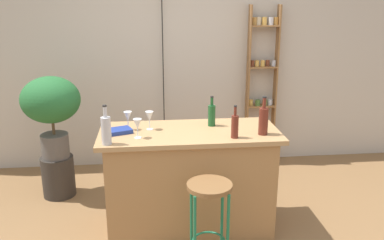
# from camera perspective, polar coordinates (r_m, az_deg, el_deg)

# --- Properties ---
(back_wall) EXTENTS (6.40, 0.10, 2.80)m
(back_wall) POSITION_cam_1_polar(r_m,az_deg,el_deg) (5.11, -2.24, 9.18)
(back_wall) COLOR #BCB2A3
(back_wall) RESTS_ON ground
(kitchen_counter) EXTENTS (1.57, 0.69, 0.95)m
(kitchen_counter) POSITION_cam_1_polar(r_m,az_deg,el_deg) (3.78, -0.36, -8.28)
(kitchen_counter) COLOR #9E7042
(kitchen_counter) RESTS_ON ground
(bar_stool) EXTENTS (0.35, 0.35, 0.72)m
(bar_stool) POSITION_cam_1_polar(r_m,az_deg,el_deg) (3.23, 2.40, -11.75)
(bar_stool) COLOR #196642
(bar_stool) RESTS_ON ground
(spice_shelf) EXTENTS (0.37, 0.13, 1.98)m
(spice_shelf) POSITION_cam_1_polar(r_m,az_deg,el_deg) (5.23, 9.57, 4.69)
(spice_shelf) COLOR olive
(spice_shelf) RESTS_ON ground
(plant_stool) EXTENTS (0.34, 0.34, 0.44)m
(plant_stool) POSITION_cam_1_polar(r_m,az_deg,el_deg) (4.70, -17.96, -7.36)
(plant_stool) COLOR #2D2823
(plant_stool) RESTS_ON ground
(potted_plant) EXTENTS (0.60, 0.54, 0.86)m
(potted_plant) POSITION_cam_1_polar(r_m,az_deg,el_deg) (4.45, -18.87, 1.93)
(potted_plant) COLOR #514C47
(potted_plant) RESTS_ON plant_stool
(bottle_soda_blue) EXTENTS (0.08, 0.08, 0.33)m
(bottle_soda_blue) POSITION_cam_1_polar(r_m,az_deg,el_deg) (3.53, 9.82, -0.03)
(bottle_soda_blue) COLOR #5B2319
(bottle_soda_blue) RESTS_ON kitchen_counter
(bottle_wine_red) EXTENTS (0.08, 0.08, 0.32)m
(bottle_wine_red) POSITION_cam_1_polar(r_m,az_deg,el_deg) (3.32, -11.76, -1.32)
(bottle_wine_red) COLOR #B2B2B7
(bottle_wine_red) RESTS_ON kitchen_counter
(bottle_vinegar) EXTENTS (0.06, 0.06, 0.28)m
(bottle_vinegar) POSITION_cam_1_polar(r_m,az_deg,el_deg) (3.42, 5.93, -0.79)
(bottle_vinegar) COLOR #5B2319
(bottle_vinegar) RESTS_ON kitchen_counter
(bottle_spirits_clear) EXTENTS (0.07, 0.07, 0.27)m
(bottle_spirits_clear) POSITION_cam_1_polar(r_m,az_deg,el_deg) (3.72, 2.73, 0.74)
(bottle_spirits_clear) COLOR #194C23
(bottle_spirits_clear) RESTS_ON kitchen_counter
(wine_glass_left) EXTENTS (0.07, 0.07, 0.16)m
(wine_glass_left) POSITION_cam_1_polar(r_m,az_deg,el_deg) (3.65, -8.85, 0.43)
(wine_glass_left) COLOR silver
(wine_glass_left) RESTS_ON kitchen_counter
(wine_glass_center) EXTENTS (0.07, 0.07, 0.16)m
(wine_glass_center) POSITION_cam_1_polar(r_m,az_deg,el_deg) (3.42, -7.53, -0.61)
(wine_glass_center) COLOR silver
(wine_glass_center) RESTS_ON kitchen_counter
(wine_glass_right) EXTENTS (0.07, 0.07, 0.16)m
(wine_glass_right) POSITION_cam_1_polar(r_m,az_deg,el_deg) (3.63, -5.90, 0.46)
(wine_glass_right) COLOR silver
(wine_glass_right) RESTS_ON kitchen_counter
(cookbook) EXTENTS (0.25, 0.21, 0.03)m
(cookbook) POSITION_cam_1_polar(r_m,az_deg,el_deg) (3.61, -10.05, -1.49)
(cookbook) COLOR navy
(cookbook) RESTS_ON kitchen_counter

